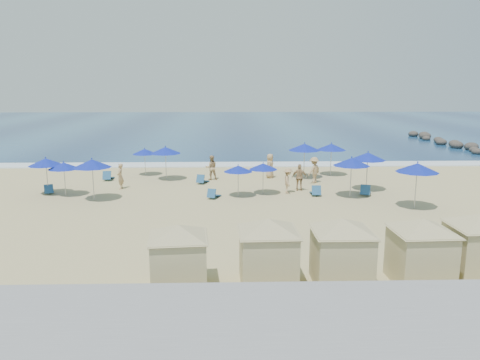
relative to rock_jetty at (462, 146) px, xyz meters
name	(u,v)px	position (x,y,z in m)	size (l,w,h in m)	color
ground	(257,212)	(-24.01, -24.90, -0.36)	(160.00, 160.00, 0.00)	tan
ocean	(237,126)	(-24.01, 30.10, -0.33)	(160.00, 80.00, 0.06)	navy
surf_line	(246,164)	(-24.01, -9.40, -0.32)	(160.00, 2.50, 0.08)	white
seawall	(289,321)	(-24.01, -38.40, 0.29)	(160.00, 6.10, 1.22)	gray
rock_jetty	(462,146)	(0.00, 0.00, 0.00)	(2.56, 26.66, 0.96)	#2E2926
trash_bin	(282,234)	(-23.22, -30.08, 0.02)	(0.77, 0.77, 0.77)	black
cabana_0	(179,248)	(-27.34, -34.75, 1.09)	(4.03, 4.03, 2.54)	#C8BA88
cabana_1	(268,243)	(-24.23, -34.47, 1.16)	(4.22, 4.22, 2.65)	#C8BA88
cabana_2	(342,243)	(-21.64, -34.54, 1.16)	(4.23, 4.23, 2.65)	#C8BA88
cabana_3	(421,242)	(-18.80, -34.49, 1.14)	(4.17, 4.17, 2.62)	#C8BA88
cabana_4	(479,237)	(-16.49, -34.06, 1.16)	(4.24, 4.24, 2.66)	#C8BA88
umbrella_0	(46,162)	(-37.21, -20.35, 1.78)	(2.17, 2.17, 2.46)	#A5A8AD
umbrella_1	(64,166)	(-35.97, -20.71, 1.58)	(1.97, 1.97, 2.24)	#A5A8AD
umbrella_2	(145,151)	(-32.06, -13.91, 1.51)	(1.90, 1.90, 2.16)	#A5A8AD
umbrella_3	(92,163)	(-33.83, -21.93, 1.93)	(2.32, 2.32, 2.64)	#A5A8AD
umbrella_4	(165,150)	(-30.19, -15.83, 1.86)	(2.26, 2.26, 2.57)	#A5A8AD
umbrella_5	(238,169)	(-24.97, -21.28, 1.45)	(1.83, 1.83, 2.08)	#A5A8AD
umbrella_6	(263,166)	(-23.35, -20.64, 1.47)	(1.85, 1.85, 2.11)	#A5A8AD
umbrella_7	(305,147)	(-19.85, -15.44, 2.01)	(2.41, 2.41, 2.74)	#A5A8AD
umbrella_8	(352,162)	(-17.92, -21.59, 1.90)	(2.29, 2.29, 2.60)	#A5A8AD
umbrella_9	(331,147)	(-17.59, -14.41, 1.88)	(2.28, 2.28, 2.59)	#A5A8AD
umbrella_10	(368,156)	(-16.35, -19.74, 1.96)	(2.35, 2.35, 2.67)	#A5A8AD
umbrella_11	(417,168)	(-14.93, -24.40, 2.01)	(2.40, 2.40, 2.74)	#A5A8AD
beach_chair_0	(49,190)	(-37.27, -20.10, -0.13)	(0.97, 1.34, 0.68)	#245584
beach_chair_1	(108,177)	(-34.50, -15.79, -0.10)	(0.61, 1.36, 0.75)	#245584
beach_chair_2	(202,180)	(-27.46, -17.13, -0.12)	(0.94, 1.39, 0.70)	#245584
beach_chair_3	(213,195)	(-26.53, -21.61, -0.13)	(0.92, 1.31, 0.66)	#245584
beach_chair_4	(316,192)	(-20.00, -21.04, -0.11)	(0.63, 1.32, 0.72)	#245584
beach_chair_5	(366,191)	(-16.79, -21.07, -0.10)	(1.04, 1.49, 0.75)	#245584
beachgoer_0	(120,176)	(-32.91, -18.75, 0.51)	(0.63, 0.42, 1.74)	tan
beachgoer_1	(211,168)	(-26.83, -15.78, 0.55)	(0.88, 0.69, 1.82)	tan
beachgoer_2	(300,177)	(-20.83, -19.65, 0.54)	(1.05, 0.44, 1.79)	tan
beachgoer_3	(314,170)	(-19.42, -17.22, 0.58)	(1.22, 0.70, 1.89)	tan
beachgoer_4	(270,166)	(-22.41, -15.22, 0.56)	(0.90, 0.59, 1.84)	tan
beachgoer_5	(288,181)	(-21.70, -20.35, 0.47)	(1.07, 0.62, 1.66)	tan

